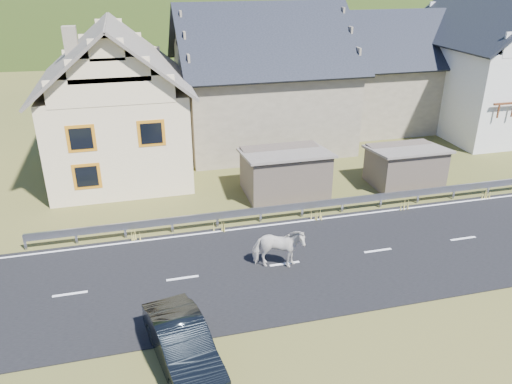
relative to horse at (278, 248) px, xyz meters
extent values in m
plane|color=#353E1A|center=(4.32, 0.15, -0.88)|extent=(160.00, 160.00, 0.00)
cube|color=black|center=(4.32, 0.15, -0.86)|extent=(60.00, 7.00, 0.04)
cube|color=silver|center=(4.32, 0.15, -0.83)|extent=(60.00, 6.60, 0.01)
cube|color=#93969B|center=(4.32, 3.83, -0.30)|extent=(28.00, 0.08, 0.34)
cube|color=#93969B|center=(-9.68, 3.85, -0.53)|extent=(0.10, 0.06, 0.70)
cube|color=#93969B|center=(-7.68, 3.85, -0.53)|extent=(0.10, 0.06, 0.70)
cube|color=#93969B|center=(-5.68, 3.85, -0.53)|extent=(0.10, 0.06, 0.70)
cube|color=#93969B|center=(-3.68, 3.85, -0.53)|extent=(0.10, 0.06, 0.70)
cube|color=#93969B|center=(-1.68, 3.85, -0.53)|extent=(0.10, 0.06, 0.70)
cube|color=#93969B|center=(0.32, 3.85, -0.53)|extent=(0.10, 0.06, 0.70)
cube|color=#93969B|center=(2.32, 3.85, -0.53)|extent=(0.10, 0.06, 0.70)
cube|color=#93969B|center=(4.32, 3.85, -0.53)|extent=(0.10, 0.06, 0.70)
cube|color=#93969B|center=(6.32, 3.85, -0.53)|extent=(0.10, 0.06, 0.70)
cube|color=#93969B|center=(8.32, 3.85, -0.53)|extent=(0.10, 0.06, 0.70)
cube|color=#93969B|center=(10.32, 3.85, -0.53)|extent=(0.10, 0.06, 0.70)
cube|color=#93969B|center=(12.32, 3.85, -0.53)|extent=(0.10, 0.06, 0.70)
cube|color=brown|center=(2.32, 6.65, 0.22)|extent=(4.30, 3.30, 2.40)
cube|color=brown|center=(8.82, 6.15, 0.12)|extent=(3.80, 2.90, 2.20)
cube|color=beige|center=(-5.68, 12.15, 1.62)|extent=(7.00, 9.00, 5.00)
cube|color=#C67815|center=(-7.28, 7.65, 2.52)|extent=(1.30, 0.12, 1.30)
cube|color=#C67815|center=(-4.08, 7.65, 2.52)|extent=(1.30, 0.12, 1.30)
cube|color=#C67815|center=(-7.28, 7.65, 0.62)|extent=(1.30, 0.12, 1.30)
cube|color=gray|center=(-7.68, 13.65, 5.68)|extent=(0.70, 0.70, 2.40)
cube|color=gray|center=(3.32, 15.15, 1.62)|extent=(10.00, 9.00, 5.00)
cube|color=gray|center=(13.32, 17.15, 1.42)|extent=(9.00, 8.00, 4.60)
cube|color=silver|center=(19.32, 14.15, 2.12)|extent=(8.00, 10.00, 6.00)
ellipsoid|color=#1B310D|center=(9.32, 180.15, -20.88)|extent=(440.00, 280.00, 260.00)
imported|color=beige|center=(0.00, 0.00, 0.00)|extent=(1.38, 2.15, 1.67)
imported|color=black|center=(-4.13, -4.19, -0.20)|extent=(2.19, 4.33, 1.36)
camera|label=1|loc=(-4.87, -15.66, 9.84)|focal=35.00mm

